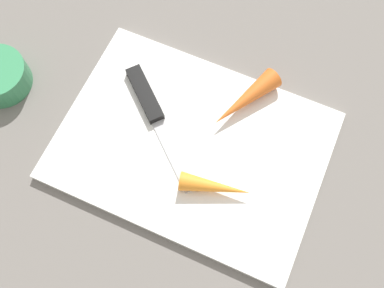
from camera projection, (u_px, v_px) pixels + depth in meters
name	position (u px, v px, depth m)	size (l,w,h in m)	color
ground_plane	(192.00, 147.00, 0.62)	(1.40, 1.40, 0.00)	slate
cutting_board	(192.00, 146.00, 0.62)	(0.36, 0.26, 0.01)	white
knife	(149.00, 102.00, 0.63)	(0.16, 0.15, 0.01)	#B7B7BC
carrot_short	(215.00, 187.00, 0.57)	(0.03, 0.03, 0.09)	orange
carrot_long	(245.00, 100.00, 0.62)	(0.03, 0.03, 0.11)	orange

